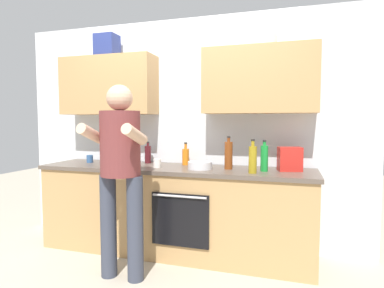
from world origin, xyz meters
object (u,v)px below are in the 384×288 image
at_px(bottle_vinegar, 229,155).
at_px(bottle_wine, 148,154).
at_px(cup_coffee, 157,163).
at_px(mixing_bowl, 200,165).
at_px(cup_tea, 90,159).
at_px(bottle_hotsauce, 121,158).
at_px(bottle_soda, 264,158).
at_px(bottle_juice, 186,156).
at_px(person_standing, 120,165).
at_px(grocery_bag_crisps, 290,159).
at_px(bottle_water, 114,151).
at_px(bottle_oil, 253,159).

xyz_separation_m(bottle_vinegar, bottle_wine, (-0.95, 0.18, -0.04)).
distance_m(cup_coffee, mixing_bowl, 0.45).
height_order(cup_tea, cup_coffee, cup_coffee).
distance_m(bottle_hotsauce, bottle_wine, 0.36).
bearing_deg(bottle_soda, bottle_juice, 166.65).
height_order(person_standing, cup_coffee, person_standing).
bearing_deg(bottle_hotsauce, grocery_bag_crisps, 6.96).
relative_size(person_standing, cup_coffee, 19.25).
xyz_separation_m(bottle_wine, grocery_bag_crisps, (1.53, -0.12, 0.01)).
distance_m(bottle_water, bottle_vinegar, 1.25).
bearing_deg(bottle_wine, grocery_bag_crisps, -4.57).
bearing_deg(person_standing, cup_coffee, 81.02).
xyz_separation_m(person_standing, bottle_oil, (1.06, 0.50, 0.03)).
distance_m(bottle_vinegar, bottle_juice, 0.53).
distance_m(bottle_water, bottle_juice, 0.78).
bearing_deg(bottle_juice, bottle_hotsauce, -152.79).
height_order(bottle_wine, grocery_bag_crisps, bottle_wine).
xyz_separation_m(person_standing, bottle_hotsauce, (-0.30, 0.54, -0.01)).
bearing_deg(bottle_water, bottle_juice, 15.44).
distance_m(cup_tea, grocery_bag_crisps, 2.19).
bearing_deg(mixing_bowl, bottle_soda, 3.28).
distance_m(bottle_hotsauce, mixing_bowl, 0.84).
height_order(person_standing, bottle_vinegar, person_standing).
height_order(bottle_water, cup_coffee, bottle_water).
xyz_separation_m(person_standing, bottle_soda, (1.16, 0.65, 0.03)).
bearing_deg(bottle_juice, bottle_soda, -13.35).
distance_m(person_standing, bottle_soda, 1.32).
bearing_deg(cup_tea, bottle_wine, 12.49).
height_order(bottle_oil, bottle_hotsauce, bottle_oil).
distance_m(bottle_water, grocery_bag_crisps, 1.83).
xyz_separation_m(bottle_soda, cup_coffee, (-1.06, -0.07, -0.08)).
relative_size(bottle_hotsauce, mixing_bowl, 0.93).
relative_size(bottle_vinegar, bottle_oil, 1.05).
distance_m(bottle_soda, bottle_vinegar, 0.35).
height_order(person_standing, bottle_hotsauce, person_standing).
xyz_separation_m(bottle_vinegar, bottle_oil, (0.26, -0.18, -0.01)).
distance_m(bottle_hotsauce, grocery_bag_crisps, 1.69).
bearing_deg(person_standing, cup_tea, 138.14).
distance_m(bottle_wine, cup_coffee, 0.37).
distance_m(person_standing, grocery_bag_crisps, 1.57).
bearing_deg(bottle_soda, bottle_water, -179.75).
height_order(bottle_water, mixing_bowl, bottle_water).
xyz_separation_m(bottle_hotsauce, mixing_bowl, (0.83, 0.08, -0.05)).
bearing_deg(bottle_juice, grocery_bag_crisps, -5.63).
xyz_separation_m(bottle_soda, mixing_bowl, (-0.62, -0.04, -0.09)).
bearing_deg(bottle_oil, bottle_vinegar, 144.30).
bearing_deg(bottle_hotsauce, bottle_water, 144.53).
relative_size(person_standing, bottle_soda, 5.71).
relative_size(bottle_oil, cup_tea, 3.63).
bearing_deg(person_standing, bottle_oil, 25.29).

